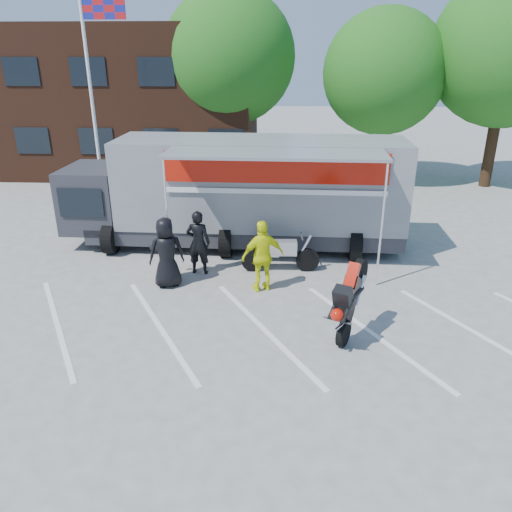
# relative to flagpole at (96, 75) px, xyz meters

# --- Properties ---
(ground) EXTENTS (100.00, 100.00, 0.00)m
(ground) POSITION_rel_flagpole_xyz_m (6.24, -10.00, -5.05)
(ground) COLOR #A3A39E
(ground) RESTS_ON ground
(parking_bay_lines) EXTENTS (18.09, 13.33, 0.01)m
(parking_bay_lines) POSITION_rel_flagpole_xyz_m (6.24, -9.00, -5.05)
(parking_bay_lines) COLOR white
(parking_bay_lines) RESTS_ON ground
(office_building) EXTENTS (18.00, 8.00, 7.00)m
(office_building) POSITION_rel_flagpole_xyz_m (-3.76, 8.00, -1.55)
(office_building) COLOR #492617
(office_building) RESTS_ON ground
(flagpole) EXTENTS (1.61, 0.12, 8.00)m
(flagpole) POSITION_rel_flagpole_xyz_m (0.00, 0.00, 0.00)
(flagpole) COLOR white
(flagpole) RESTS_ON ground
(tree_left) EXTENTS (6.12, 6.12, 8.64)m
(tree_left) POSITION_rel_flagpole_xyz_m (4.24, 6.00, 0.51)
(tree_left) COLOR #382314
(tree_left) RESTS_ON ground
(tree_mid) EXTENTS (5.44, 5.44, 7.68)m
(tree_mid) POSITION_rel_flagpole_xyz_m (11.24, 5.00, -0.11)
(tree_mid) COLOR #382314
(tree_mid) RESTS_ON ground
(tree_right) EXTENTS (6.46, 6.46, 9.12)m
(tree_right) POSITION_rel_flagpole_xyz_m (16.24, 4.50, 0.82)
(tree_right) COLOR #382314
(tree_right) RESTS_ON ground
(transporter_truck) EXTENTS (10.82, 5.41, 3.40)m
(transporter_truck) POSITION_rel_flagpole_xyz_m (5.63, -3.67, -5.05)
(transporter_truck) COLOR gray
(transporter_truck) RESTS_ON ground
(parked_motorcycle) EXTENTS (2.30, 0.87, 1.19)m
(parked_motorcycle) POSITION_rel_flagpole_xyz_m (6.77, -5.69, -5.05)
(parked_motorcycle) COLOR #BAB9BF
(parked_motorcycle) RESTS_ON ground
(stunt_bike_rider) EXTENTS (1.43, 1.81, 1.93)m
(stunt_bike_rider) POSITION_rel_flagpole_xyz_m (8.42, -8.98, -5.05)
(stunt_bike_rider) COLOR black
(stunt_bike_rider) RESTS_ON ground
(spectator_leather_a) EXTENTS (1.07, 0.86, 1.90)m
(spectator_leather_a) POSITION_rel_flagpole_xyz_m (3.78, -6.81, -4.10)
(spectator_leather_a) COLOR black
(spectator_leather_a) RESTS_ON ground
(spectator_leather_b) EXTENTS (0.70, 0.49, 1.83)m
(spectator_leather_b) POSITION_rel_flagpole_xyz_m (4.48, -5.94, -4.14)
(spectator_leather_b) COLOR black
(spectator_leather_b) RESTS_ON ground
(spectator_leather_c) EXTENTS (0.99, 0.86, 1.73)m
(spectator_leather_c) POSITION_rel_flagpole_xyz_m (3.61, -6.35, -4.19)
(spectator_leather_c) COLOR black
(spectator_leather_c) RESTS_ON ground
(spectator_hivis) EXTENTS (1.21, 0.84, 1.91)m
(spectator_hivis) POSITION_rel_flagpole_xyz_m (6.32, -6.94, -4.10)
(spectator_hivis) COLOR #F3FF0D
(spectator_hivis) RESTS_ON ground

